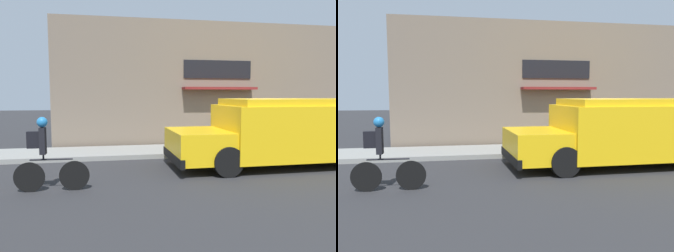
% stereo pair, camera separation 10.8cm
% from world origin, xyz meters
% --- Properties ---
extents(ground_plane, '(70.00, 70.00, 0.00)m').
position_xyz_m(ground_plane, '(0.00, 0.00, 0.00)').
color(ground_plane, '#2B2B2D').
extents(sidewalk, '(28.00, 2.09, 0.15)m').
position_xyz_m(sidewalk, '(0.00, 1.05, 0.08)').
color(sidewalk, gray).
rests_on(sidewalk, ground_plane).
extents(storefront, '(13.88, 0.77, 5.02)m').
position_xyz_m(storefront, '(-0.01, 2.33, 2.51)').
color(storefront, '#756656').
rests_on(storefront, ground_plane).
extents(school_bus, '(6.66, 2.82, 1.98)m').
position_xyz_m(school_bus, '(0.51, -1.61, 1.04)').
color(school_bus, yellow).
rests_on(school_bus, ground_plane).
extents(cyclist, '(1.60, 0.23, 1.63)m').
position_xyz_m(cyclist, '(-6.23, -3.10, 0.81)').
color(cyclist, black).
rests_on(cyclist, ground_plane).
extents(trash_bin, '(0.64, 0.64, 0.87)m').
position_xyz_m(trash_bin, '(-0.31, 1.26, 0.59)').
color(trash_bin, '#2D5138').
rests_on(trash_bin, sidewalk).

